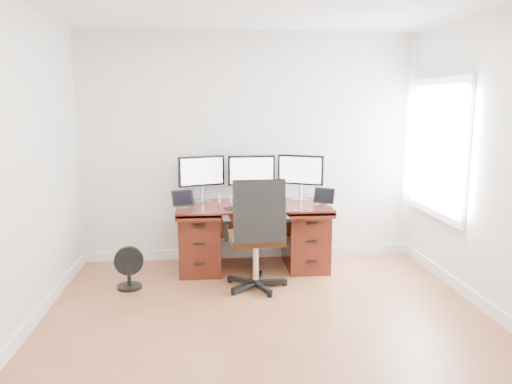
{
  "coord_description": "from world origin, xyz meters",
  "views": [
    {
      "loc": [
        -0.48,
        -3.67,
        1.87
      ],
      "look_at": [
        0.0,
        1.5,
        0.95
      ],
      "focal_mm": 35.0,
      "sensor_mm": 36.0,
      "label": 1
    }
  ],
  "objects": [
    {
      "name": "tablet_right",
      "position": [
        0.8,
        1.75,
        0.84
      ],
      "size": [
        0.24,
        0.18,
        0.19
      ],
      "rotation": [
        0.0,
        0.0,
        -0.55
      ],
      "color": "silver",
      "rests_on": "desk"
    },
    {
      "name": "figurine_purple",
      "position": [
        -0.1,
        1.95,
        0.8
      ],
      "size": [
        0.04,
        0.04,
        0.09
      ],
      "color": "#B15FD9",
      "rests_on": "desk"
    },
    {
      "name": "figurine_yellow",
      "position": [
        0.1,
        1.95,
        0.8
      ],
      "size": [
        0.04,
        0.04,
        0.09
      ],
      "color": "#D7C767",
      "rests_on": "desk"
    },
    {
      "name": "figurine_brown",
      "position": [
        0.26,
        1.95,
        0.8
      ],
      "size": [
        0.04,
        0.04,
        0.09
      ],
      "color": "#966C44",
      "rests_on": "desk"
    },
    {
      "name": "floor_fan",
      "position": [
        -1.32,
        1.3,
        0.21
      ],
      "size": [
        0.3,
        0.25,
        0.44
      ],
      "rotation": [
        0.0,
        0.0,
        0.08
      ],
      "color": "black",
      "rests_on": "ground"
    },
    {
      "name": "ground",
      "position": [
        0.0,
        0.0,
        0.0
      ],
      "size": [
        4.5,
        4.5,
        0.0
      ],
      "primitive_type": "plane",
      "color": "brown",
      "rests_on": "ground"
    },
    {
      "name": "desk",
      "position": [
        0.0,
        1.83,
        0.4
      ],
      "size": [
        1.7,
        0.8,
        0.75
      ],
      "color": "#3F140C",
      "rests_on": "ground"
    },
    {
      "name": "monitor_center",
      "position": [
        0.0,
        2.07,
        1.09
      ],
      "size": [
        0.55,
        0.15,
        0.53
      ],
      "rotation": [
        0.0,
        0.0,
        0.06
      ],
      "color": "silver",
      "rests_on": "desk"
    },
    {
      "name": "monitor_right",
      "position": [
        0.58,
        2.07,
        1.09
      ],
      "size": [
        0.51,
        0.27,
        0.53
      ],
      "rotation": [
        0.0,
        0.0,
        -0.46
      ],
      "color": "silver",
      "rests_on": "desk"
    },
    {
      "name": "monitor_left",
      "position": [
        -0.58,
        2.07,
        1.09
      ],
      "size": [
        0.53,
        0.22,
        0.53
      ],
      "rotation": [
        0.0,
        0.0,
        0.34
      ],
      "color": "silver",
      "rests_on": "desk"
    },
    {
      "name": "back_wall",
      "position": [
        0.0,
        2.25,
        1.35
      ],
      "size": [
        4.0,
        0.1,
        2.7
      ],
      "primitive_type": "cube",
      "color": "white",
      "rests_on": "ground"
    },
    {
      "name": "trackpad",
      "position": [
        0.25,
        1.63,
        0.76
      ],
      "size": [
        0.13,
        0.13,
        0.01
      ],
      "primitive_type": "cube",
      "rotation": [
        0.0,
        0.0,
        0.1
      ],
      "color": "silver",
      "rests_on": "desk"
    },
    {
      "name": "figurine_pink",
      "position": [
        -0.38,
        1.95,
        0.8
      ],
      "size": [
        0.04,
        0.04,
        0.09
      ],
      "color": "pink",
      "rests_on": "desk"
    },
    {
      "name": "keyboard",
      "position": [
        -0.03,
        1.6,
        0.76
      ],
      "size": [
        0.31,
        0.14,
        0.01
      ],
      "primitive_type": "cube",
      "rotation": [
        0.0,
        0.0,
        0.02
      ],
      "color": "white",
      "rests_on": "desk"
    },
    {
      "name": "phone",
      "position": [
        0.05,
        1.78,
        0.76
      ],
      "size": [
        0.13,
        0.08,
        0.01
      ],
      "primitive_type": "cube",
      "rotation": [
        0.0,
        0.0,
        0.1
      ],
      "color": "black",
      "rests_on": "desk"
    },
    {
      "name": "tablet_left",
      "position": [
        -0.79,
        1.75,
        0.84
      ],
      "size": [
        0.25,
        0.14,
        0.19
      ],
      "rotation": [
        0.0,
        0.0,
        0.34
      ],
      "color": "silver",
      "rests_on": "desk"
    },
    {
      "name": "figurine_blue",
      "position": [
        -0.25,
        1.95,
        0.8
      ],
      "size": [
        0.04,
        0.04,
        0.09
      ],
      "color": "#6686DE",
      "rests_on": "desk"
    },
    {
      "name": "drawing_tablet",
      "position": [
        -0.21,
        1.64,
        0.76
      ],
      "size": [
        0.25,
        0.19,
        0.01
      ],
      "primitive_type": "cube",
      "rotation": [
        0.0,
        0.0,
        0.25
      ],
      "color": "black",
      "rests_on": "desk"
    },
    {
      "name": "office_chair",
      "position": [
        -0.03,
        1.16,
        0.38
      ],
      "size": [
        0.68,
        0.65,
        1.16
      ],
      "rotation": [
        0.0,
        0.0,
        0.06
      ],
      "color": "black",
      "rests_on": "ground"
    }
  ]
}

